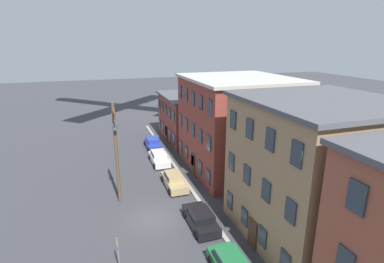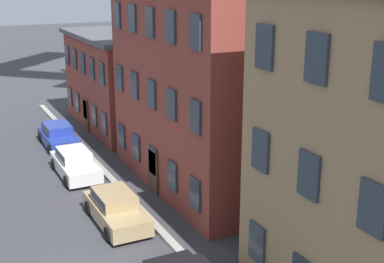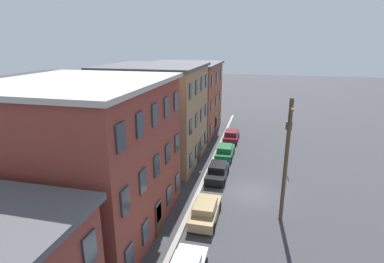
# 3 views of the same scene
# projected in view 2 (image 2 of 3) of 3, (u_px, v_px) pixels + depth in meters

# --- Properties ---
(apartment_corner) EXTENTS (11.14, 11.13, 6.64)m
(apartment_corner) POSITION_uv_depth(u_px,v_px,m) (156.00, 77.00, 38.89)
(apartment_corner) COLOR brown
(apartment_corner) RESTS_ON ground_plane
(apartment_midblock) EXTENTS (12.09, 10.84, 10.49)m
(apartment_midblock) POSITION_uv_depth(u_px,v_px,m) (244.00, 81.00, 27.82)
(apartment_midblock) COLOR brown
(apartment_midblock) RESTS_ON ground_plane
(car_blue) EXTENTS (4.40, 1.92, 1.43)m
(car_blue) POSITION_uv_depth(u_px,v_px,m) (58.00, 135.00, 34.05)
(car_blue) COLOR #233899
(car_blue) RESTS_ON ground_plane
(car_white) EXTENTS (4.40, 1.92, 1.43)m
(car_white) POSITION_uv_depth(u_px,v_px,m) (75.00, 162.00, 29.13)
(car_white) COLOR silver
(car_white) RESTS_ON ground_plane
(car_tan) EXTENTS (4.40, 1.92, 1.43)m
(car_tan) POSITION_uv_depth(u_px,v_px,m) (116.00, 207.00, 23.60)
(car_tan) COLOR tan
(car_tan) RESTS_ON ground_plane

